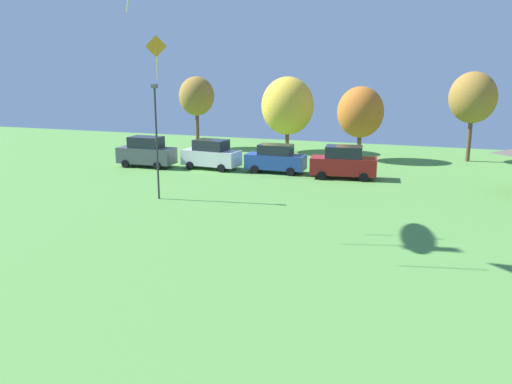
{
  "coord_description": "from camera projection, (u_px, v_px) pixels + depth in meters",
  "views": [
    {
      "loc": [
        5.07,
        2.38,
        8.07
      ],
      "look_at": [
        0.26,
        15.94,
        4.71
      ],
      "focal_mm": 38.0,
      "sensor_mm": 36.0,
      "label": 1
    }
  ],
  "objects": [
    {
      "name": "treeline_tree_2",
      "position": [
        360.0,
        112.0,
        46.44
      ],
      "size": [
        3.97,
        3.97,
        6.36
      ],
      "color": "brown",
      "rests_on": "ground"
    },
    {
      "name": "parked_car_second_from_left",
      "position": [
        211.0,
        155.0,
        43.1
      ],
      "size": [
        4.72,
        2.43,
        2.34
      ],
      "rotation": [
        0.0,
        0.0,
        -0.09
      ],
      "color": "silver",
      "rests_on": "ground"
    },
    {
      "name": "treeline_tree_1",
      "position": [
        288.0,
        106.0,
        50.96
      ],
      "size": [
        4.93,
        4.93,
        7.08
      ],
      "color": "brown",
      "rests_on": "ground"
    },
    {
      "name": "kite_flying_7",
      "position": [
        156.0,
        48.0,
        39.63
      ],
      "size": [
        1.55,
        0.49,
        3.23
      ],
      "color": "orange"
    },
    {
      "name": "treeline_tree_0",
      "position": [
        197.0,
        96.0,
        53.33
      ],
      "size": [
        3.48,
        3.48,
        7.05
      ],
      "color": "brown",
      "rests_on": "ground"
    },
    {
      "name": "parked_car_leftmost",
      "position": [
        146.0,
        152.0,
        43.94
      ],
      "size": [
        4.69,
        2.11,
        2.48
      ],
      "rotation": [
        0.0,
        0.0,
        0.02
      ],
      "color": "#4C5156",
      "rests_on": "ground"
    },
    {
      "name": "parked_car_third_from_left",
      "position": [
        276.0,
        159.0,
        41.54
      ],
      "size": [
        4.58,
        1.97,
        2.2
      ],
      "rotation": [
        0.0,
        0.0,
        0.01
      ],
      "color": "#234299",
      "rests_on": "ground"
    },
    {
      "name": "treeline_tree_3",
      "position": [
        473.0,
        98.0,
        45.61
      ],
      "size": [
        3.94,
        3.94,
        7.61
      ],
      "color": "brown",
      "rests_on": "ground"
    },
    {
      "name": "parked_car_rightmost_in_row",
      "position": [
        344.0,
        163.0,
        39.44
      ],
      "size": [
        4.96,
        2.54,
        2.39
      ],
      "rotation": [
        0.0,
        0.0,
        0.13
      ],
      "color": "maroon",
      "rests_on": "ground"
    },
    {
      "name": "light_post_0",
      "position": [
        156.0,
        136.0,
        32.75
      ],
      "size": [
        0.36,
        0.2,
        7.0
      ],
      "color": "#2D2D33",
      "rests_on": "ground"
    }
  ]
}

